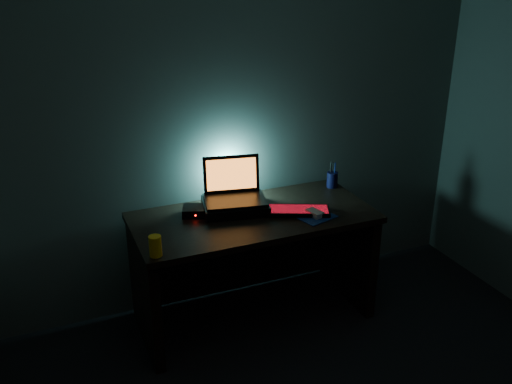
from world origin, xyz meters
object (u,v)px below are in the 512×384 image
mouse (315,213)px  juice_glass (155,246)px  keyboard (290,211)px  router (196,211)px  pen_cup (332,180)px  laptop (234,190)px

mouse → juice_glass: size_ratio=0.93×
keyboard → router: bearing=-175.6°
mouse → router: 0.73m
mouse → pen_cup: pen_cup is taller
keyboard → juice_glass: 0.93m
juice_glass → pen_cup: bearing=19.9°
mouse → laptop: bearing=125.8°
mouse → router: bearing=139.8°
keyboard → pen_cup: (0.46, 0.28, 0.04)m
keyboard → mouse: bearing=-16.6°
juice_glass → router: 0.54m
mouse → router: size_ratio=0.54×
laptop → router: size_ratio=2.13×
keyboard → router: size_ratio=2.57×
router → mouse: bearing=-3.2°
mouse → juice_glass: 1.03m
laptop → mouse: 0.53m
laptop → router: 0.28m
mouse → router: router is taller
mouse → pen_cup: size_ratio=1.01×
laptop → keyboard: size_ratio=0.83×
laptop → pen_cup: 0.76m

